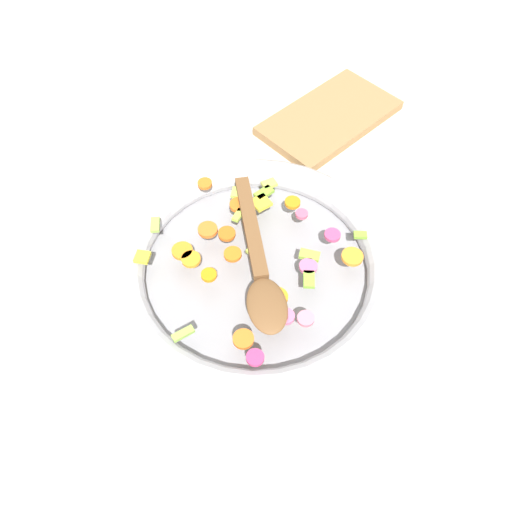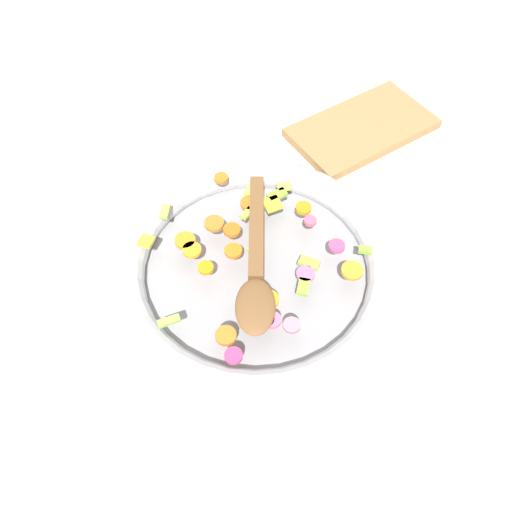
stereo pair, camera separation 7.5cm
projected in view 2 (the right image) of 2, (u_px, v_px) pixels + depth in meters
ground_plane at (256, 274)px, 0.79m from camera, size 4.00×4.00×0.00m
skillet at (256, 266)px, 0.77m from camera, size 0.44×0.44×0.05m
chopped_vegetables at (255, 254)px, 0.75m from camera, size 0.33×0.32×0.01m
wooden_spoon at (256, 267)px, 0.72m from camera, size 0.19×0.26×0.01m
cutting_board at (362, 128)px, 0.97m from camera, size 0.28×0.15×0.02m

